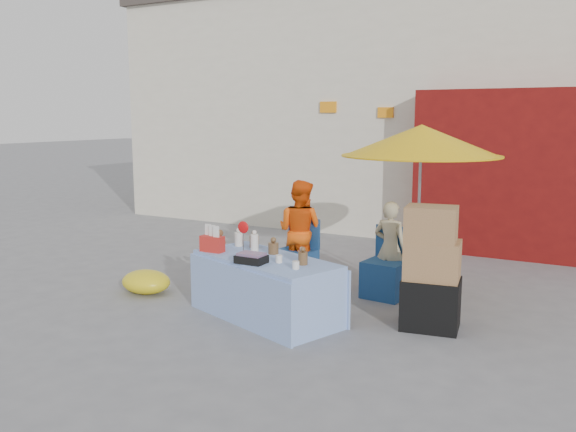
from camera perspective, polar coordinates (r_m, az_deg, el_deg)
The scene contains 10 objects.
ground at distance 7.11m, azimuth -3.05°, elevation -8.61°, with size 80.00×80.00×0.00m, color slate.
backdrop at distance 13.63m, azimuth 16.16°, elevation 12.82°, with size 14.00×8.00×7.80m.
market_table at distance 6.70m, azimuth -2.11°, elevation -6.63°, with size 1.93×1.37×1.06m.
chair_left at distance 8.05m, azimuth 0.71°, elevation -4.57°, with size 0.53×0.52×0.85m.
chair_right at distance 7.56m, azimuth 9.14°, elevation -5.61°, with size 0.53×0.52×0.85m.
vendor_orange at distance 8.07m, azimuth 1.15°, elevation -1.43°, with size 0.66×0.52×1.36m, color #FF580D.
vendor_beige at distance 7.61m, azimuth 9.53°, elevation -2.97°, with size 0.43×0.28×1.17m, color tan.
umbrella at distance 7.49m, azimuth 12.37°, elevation 6.85°, with size 1.90×1.90×2.09m.
box_stack at distance 6.47m, azimuth 13.26°, elevation -5.19°, with size 0.65×0.56×1.29m.
tarp_bundle at distance 7.85m, azimuth -13.14°, elevation -6.01°, with size 0.65×0.52×0.29m, color yellow.
Camera 1 is at (3.58, -5.74, 2.19)m, focal length 38.00 mm.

